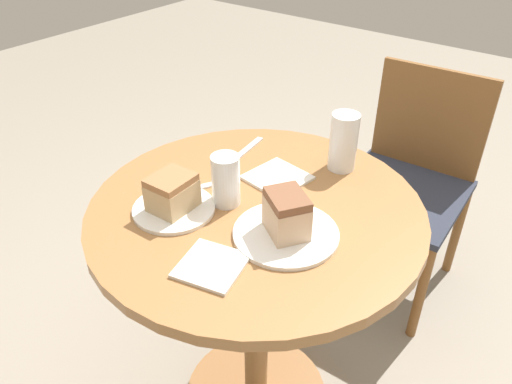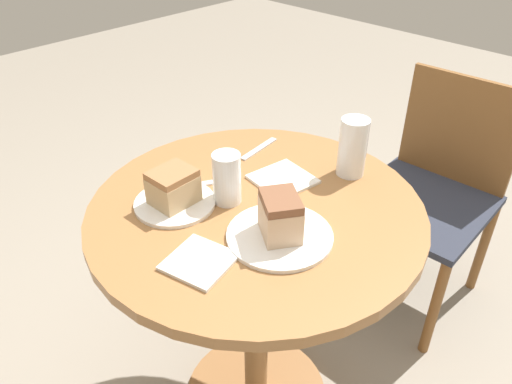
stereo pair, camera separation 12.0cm
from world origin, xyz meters
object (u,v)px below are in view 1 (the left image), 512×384
Objects in this scene: chair at (407,180)px; cake_slice_far at (287,214)px; plate_far at (286,233)px; glass_lemonade at (226,182)px; cake_slice_near at (172,192)px; glass_water at (343,145)px; plate_near at (174,209)px.

chair is 0.96m from cake_slice_far.
plate_far is 0.20m from glass_lemonade.
cake_slice_far is (0.27, 0.09, 0.01)m from cake_slice_near.
plate_far is 1.84× the size of glass_lemonade.
plate_near is at bearing -117.72° from glass_water.
glass_water is at bearing 62.28° from plate_near.
cake_slice_near reaches higher than chair.
chair is at bearing 88.61° from glass_water.
glass_lemonade is (-0.19, 0.02, 0.05)m from plate_far.
glass_lemonade is at bearing 174.85° from cake_slice_far.
cake_slice_near is (-0.23, -0.97, 0.37)m from chair.
cake_slice_far is at bearing 17.69° from cake_slice_near.
cake_slice_near is 0.48m from glass_water.
glass_lemonade is (0.08, 0.10, 0.01)m from cake_slice_near.
glass_water reaches higher than glass_lemonade.
chair is 0.96m from glass_lemonade.
cake_slice_far is (0.03, -0.89, 0.38)m from chair.
plate_far is at bearing -5.15° from glass_lemonade.
plate_far is (0.03, -0.89, 0.32)m from chair.
plate_far is 1.88× the size of cake_slice_far.
cake_slice_near is 0.82× the size of glass_lemonade.
cake_slice_near is (0.00, 0.00, 0.05)m from plate_near.
glass_water is (-0.05, 0.33, 0.07)m from plate_far.
cake_slice_far is at bearing -81.92° from glass_water.
plate_near is 0.28m from plate_far.
plate_near is 0.83× the size of plate_far.
plate_near is at bearing -162.31° from plate_far.
glass_water reaches higher than cake_slice_far.
cake_slice_near is 0.84× the size of cake_slice_far.
cake_slice_far is at bearing -5.15° from glass_lemonade.
glass_lemonade is (-0.15, -0.87, 0.38)m from chair.
cake_slice_far reaches higher than chair.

